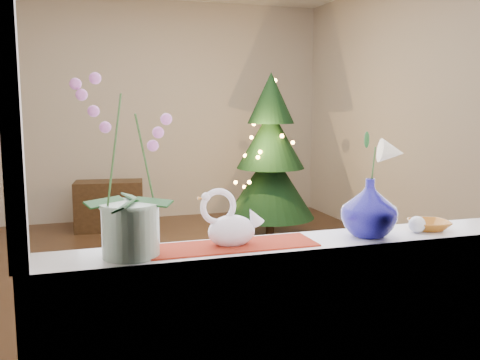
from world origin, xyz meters
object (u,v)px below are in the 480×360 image
object	(u,v)px
paperweight	(417,224)
xmas_tree	(270,155)
swan	(232,219)
amber_dish	(429,226)
blue_vase	(369,203)
orchid_pot	(129,167)
side_table	(109,206)

from	to	relation	value
paperweight	xmas_tree	size ratio (longest dim) A/B	0.04
swan	amber_dish	bearing A→B (deg)	-24.61
paperweight	amber_dish	xyz separation A→B (m)	(0.08, 0.03, -0.02)
swan	blue_vase	bearing A→B (deg)	-26.44
swan	paperweight	xyz separation A→B (m)	(0.79, -0.03, -0.07)
swan	xmas_tree	xyz separation A→B (m)	(1.50, 3.54, -0.14)
orchid_pot	blue_vase	xyz separation A→B (m)	(0.94, 0.00, -0.18)
blue_vase	amber_dish	world-z (taller)	blue_vase
amber_dish	xmas_tree	world-z (taller)	xmas_tree
orchid_pot	xmas_tree	size ratio (longest dim) A/B	0.36
blue_vase	amber_dish	xyz separation A→B (m)	(0.30, 0.02, -0.12)
paperweight	blue_vase	bearing A→B (deg)	177.22
blue_vase	side_table	distance (m)	4.47
paperweight	xmas_tree	world-z (taller)	xmas_tree
orchid_pot	side_table	xyz separation A→B (m)	(0.20, 4.34, -0.95)
orchid_pot	side_table	world-z (taller)	orchid_pot
blue_vase	paperweight	size ratio (longest dim) A/B	3.88
blue_vase	side_table	bearing A→B (deg)	99.79
orchid_pot	blue_vase	bearing A→B (deg)	0.14
blue_vase	xmas_tree	bearing A→B (deg)	75.41
swan	side_table	size ratio (longest dim) A/B	0.33
orchid_pot	paperweight	distance (m)	1.20
paperweight	xmas_tree	bearing A→B (deg)	78.81
paperweight	side_table	size ratio (longest dim) A/B	0.09
xmas_tree	swan	bearing A→B (deg)	-112.92
amber_dish	xmas_tree	size ratio (longest dim) A/B	0.08
swan	xmas_tree	bearing A→B (deg)	42.90
swan	side_table	distance (m)	4.38
paperweight	xmas_tree	xyz separation A→B (m)	(0.71, 3.58, -0.07)
blue_vase	side_table	world-z (taller)	blue_vase
orchid_pot	xmas_tree	distance (m)	4.04
orchid_pot	swan	xyz separation A→B (m)	(0.37, 0.02, -0.21)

